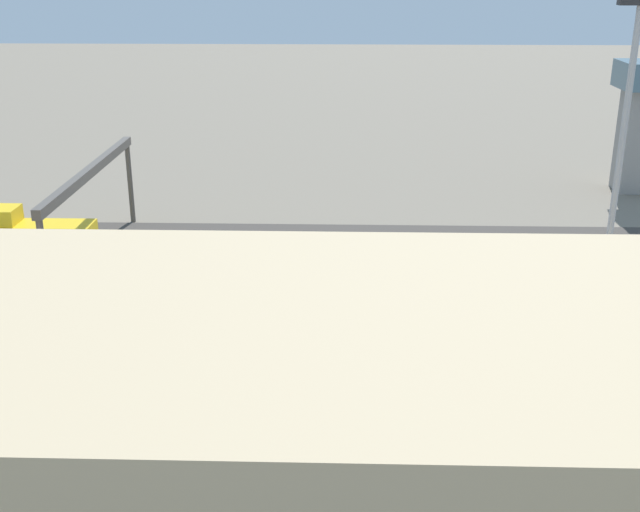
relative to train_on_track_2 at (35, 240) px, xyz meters
The scene contains 12 objects.
ground_plane 27.35m from the train_on_track_2, behind, with size 400.00×400.00×0.00m, color #756B5B.
track_bed_0 29.12m from the train_on_track_2, 159.86° to the right, with size 140.00×2.80×0.12m, color #3D3833.
track_bed_1 27.80m from the train_on_track_2, 169.61° to the right, with size 140.00×2.80×0.12m, color #4C443D.
track_bed_2 27.35m from the train_on_track_2, behind, with size 140.00×2.80×0.12m, color #4C443D.
track_bed_3 27.80m from the train_on_track_2, 169.61° to the left, with size 140.00×2.80×0.12m, color #4C443D.
track_bed_4 29.12m from the train_on_track_2, 159.86° to the left, with size 140.00×2.80×0.12m, color #4C443D.
train_on_track_2 is the anchor object (origin of this frame).
train_on_track_3 25.32m from the train_on_track_2, 168.61° to the left, with size 71.40×3.00×3.80m.
train_on_track_4 44.68m from the train_on_track_2, 167.07° to the left, with size 47.20×3.00×3.80m.
light_mast_1 49.20m from the train_on_track_2, 164.36° to the left, with size 2.80×0.70×23.82m.
signal_gantry 7.65m from the train_on_track_2, behind, with size 0.70×25.00×8.80m.
maintenance_shed 45.43m from the train_on_track_2, 121.64° to the left, with size 53.02×18.62×13.06m, color tan.
Camera 1 is at (0.14, 65.00, 25.16)m, focal length 44.40 mm.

